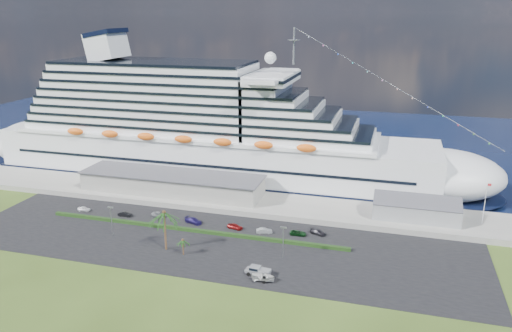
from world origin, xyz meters
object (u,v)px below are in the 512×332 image
(parked_car_3, at_px, (193,221))
(pickup_truck, at_px, (258,270))
(cruise_ship, at_px, (207,132))
(boat_trailer, at_px, (263,277))

(parked_car_3, distance_m, pickup_truck, 35.11)
(parked_car_3, bearing_deg, cruise_ship, 33.37)
(pickup_truck, bearing_deg, boat_trailer, -50.32)
(pickup_truck, distance_m, boat_trailer, 3.23)
(parked_car_3, distance_m, boat_trailer, 38.30)
(cruise_ship, distance_m, boat_trailer, 80.77)
(cruise_ship, bearing_deg, boat_trailer, -59.83)
(cruise_ship, height_order, parked_car_3, cruise_ship)
(parked_car_3, height_order, pickup_truck, pickup_truck)
(pickup_truck, height_order, boat_trailer, pickup_truck)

